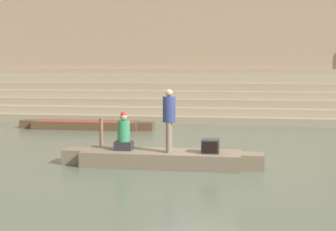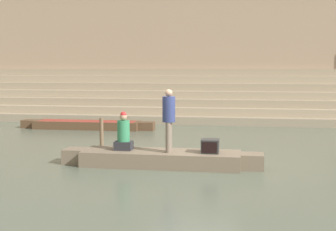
# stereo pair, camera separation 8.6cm
# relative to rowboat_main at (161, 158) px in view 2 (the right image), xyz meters

# --- Properties ---
(ground_plane) EXTENTS (120.00, 120.00, 0.00)m
(ground_plane) POSITION_rel_rowboat_main_xyz_m (0.91, 0.25, -0.23)
(ground_plane) COLOR #566051
(ghat_steps) EXTENTS (36.00, 4.19, 2.74)m
(ghat_steps) POSITION_rel_rowboat_main_xyz_m (0.91, 12.39, 0.75)
(ghat_steps) COLOR gray
(ghat_steps) RESTS_ON ground
(back_wall) EXTENTS (34.20, 1.28, 6.89)m
(back_wall) POSITION_rel_rowboat_main_xyz_m (0.91, 14.48, 3.19)
(back_wall) COLOR tan
(back_wall) RESTS_ON ground
(rowboat_main) EXTENTS (5.74, 1.37, 0.43)m
(rowboat_main) POSITION_rel_rowboat_main_xyz_m (0.00, 0.00, 0.00)
(rowboat_main) COLOR #756651
(rowboat_main) RESTS_ON ground
(person_standing) EXTENTS (0.36, 0.36, 1.77)m
(person_standing) POSITION_rel_rowboat_main_xyz_m (0.24, -0.12, 1.22)
(person_standing) COLOR #756656
(person_standing) RESTS_ON rowboat_main
(person_rowing) EXTENTS (0.50, 0.39, 1.11)m
(person_rowing) POSITION_rel_rowboat_main_xyz_m (-1.10, 0.02, 0.64)
(person_rowing) COLOR #28282D
(person_rowing) RESTS_ON rowboat_main
(tv_set) EXTENTS (0.49, 0.49, 0.38)m
(tv_set) POSITION_rel_rowboat_main_xyz_m (1.40, -0.05, 0.39)
(tv_set) COLOR #2D2D2D
(tv_set) RESTS_ON rowboat_main
(moored_boat_shore) EXTENTS (6.27, 1.08, 0.37)m
(moored_boat_shore) POSITION_rel_rowboat_main_xyz_m (-4.81, 7.50, -0.03)
(moored_boat_shore) COLOR brown
(moored_boat_shore) RESTS_ON ground
(mooring_post) EXTENTS (0.13, 0.13, 1.16)m
(mooring_post) POSITION_rel_rowboat_main_xyz_m (-2.28, 1.66, 0.35)
(mooring_post) COLOR brown
(mooring_post) RESTS_ON ground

